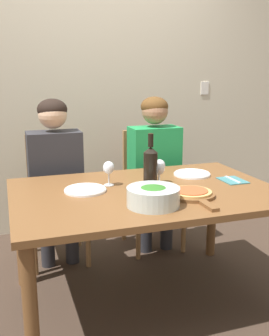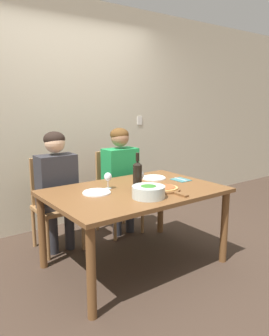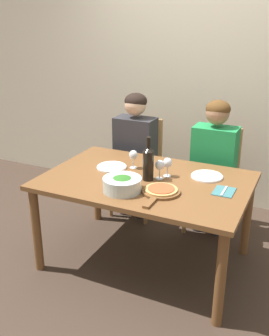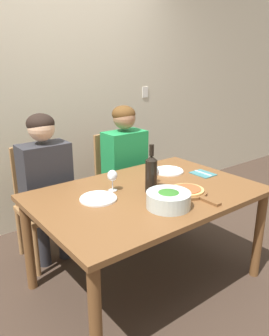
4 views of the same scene
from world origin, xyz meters
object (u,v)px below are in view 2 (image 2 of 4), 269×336
object	(u,v)px
wine_bottle	(137,175)
wine_glass_right	(139,174)
broccoli_bowl	(149,192)
wine_glass_left	(108,178)
dinner_plate_right	(154,178)
dinner_plate_left	(97,192)
person_man	(121,171)
wine_glass_centre	(140,176)
person_woman	(57,180)
chair_right	(116,189)
fork_on_napkin	(181,180)
chair_left	(54,200)
pizza_on_board	(166,189)

from	to	relation	value
wine_bottle	wine_glass_right	bearing A→B (deg)	49.00
broccoli_bowl	wine_glass_left	xyz separation A→B (m)	(-0.12, 0.43, 0.05)
dinner_plate_right	dinner_plate_left	bearing A→B (deg)	-169.81
person_man	wine_glass_right	xyz separation A→B (m)	(-0.21, -0.60, 0.10)
broccoli_bowl	wine_glass_left	bearing A→B (deg)	105.43
wine_bottle	wine_glass_left	bearing A→B (deg)	139.84
wine_glass_right	wine_glass_centre	world-z (taller)	same
person_woman	dinner_plate_left	world-z (taller)	person_woman
chair_right	wine_glass_right	bearing A→B (deg)	-106.17
broccoli_bowl	wine_glass_right	distance (m)	0.43
wine_glass_centre	fork_on_napkin	xyz separation A→B (m)	(0.50, -0.03, -0.10)
dinner_plate_left	wine_glass_centre	distance (m)	0.45
chair_left	fork_on_napkin	distance (m)	1.33
chair_right	dinner_plate_left	distance (m)	1.03
chair_right	wine_bottle	world-z (taller)	wine_bottle
person_woman	wine_glass_left	size ratio (longest dim) A/B	8.08
dinner_plate_right	broccoli_bowl	bearing A→B (deg)	-133.44
wine_glass_left	wine_glass_centre	distance (m)	0.30
fork_on_napkin	person_woman	bearing A→B (deg)	145.64
broccoli_bowl	wine_bottle	bearing A→B (deg)	72.32
pizza_on_board	person_woman	bearing A→B (deg)	124.65
wine_glass_right	wine_glass_centre	bearing A→B (deg)	-115.67
person_man	dinner_plate_right	world-z (taller)	person_man
wine_glass_right	chair_left	bearing A→B (deg)	128.09
chair_left	wine_glass_left	distance (m)	0.78
person_woman	dinner_plate_right	world-z (taller)	person_woman
chair_left	chair_right	distance (m)	0.77
person_man	dinner_plate_right	distance (m)	0.49
broccoli_bowl	dinner_plate_left	size ratio (longest dim) A/B	1.13
wine_glass_right	person_woman	bearing A→B (deg)	132.99
dinner_plate_left	wine_glass_centre	world-z (taller)	wine_glass_centre
chair_right	fork_on_napkin	world-z (taller)	chair_right
person_man	fork_on_napkin	xyz separation A→B (m)	(0.25, -0.70, -0.00)
wine_bottle	wine_glass_right	world-z (taller)	wine_bottle
pizza_on_board	fork_on_napkin	xyz separation A→B (m)	(0.39, 0.21, -0.01)
person_woman	wine_glass_centre	bearing A→B (deg)	-52.04
dinner_plate_right	wine_glass_right	distance (m)	0.32
chair_left	broccoli_bowl	xyz separation A→B (m)	(0.37, -1.10, 0.28)
dinner_plate_right	fork_on_napkin	bearing A→B (deg)	-49.29
pizza_on_board	person_man	bearing A→B (deg)	81.30
wine_glass_left	chair_left	bearing A→B (deg)	110.55
dinner_plate_left	dinner_plate_right	world-z (taller)	same
wine_glass_centre	fork_on_napkin	size ratio (longest dim) A/B	0.84
person_man	wine_glass_left	world-z (taller)	person_man
broccoli_bowl	dinner_plate_right	distance (m)	0.69
wine_glass_right	fork_on_napkin	xyz separation A→B (m)	(0.46, -0.10, -0.10)
person_man	wine_bottle	bearing A→B (deg)	-113.46
broccoli_bowl	wine_glass_right	world-z (taller)	wine_glass_right
wine_glass_right	dinner_plate_right	bearing A→B (deg)	21.82
chair_right	pizza_on_board	distance (m)	1.06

